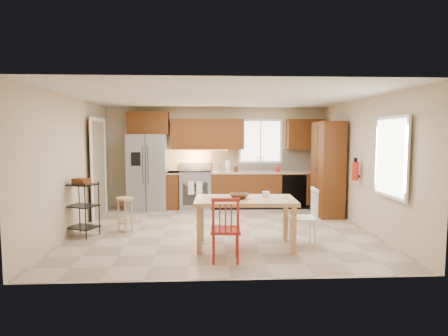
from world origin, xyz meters
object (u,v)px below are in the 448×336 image
fire_extinguisher (355,171)px  utility_cart (82,209)px  range_stove (196,190)px  table_bowl (239,199)px  table_jar (266,196)px  bar_stool (125,215)px  dining_table (245,223)px  soap_bottle (278,168)px  refrigerator (148,172)px  chair_red (225,229)px  pantry (328,169)px  chair_white (303,217)px

fire_extinguisher → utility_cart: fire_extinguisher is taller
range_stove → table_bowl: bearing=-76.8°
table_jar → bar_stool: table_jar is taller
dining_table → utility_cart: bearing=166.8°
soap_bottle → dining_table: soap_bottle is taller
range_stove → bar_stool: 2.57m
refrigerator → table_jar: bearing=-52.9°
utility_cart → chair_red: bearing=-5.5°
table_bowl → fire_extinguisher: bearing=27.8°
pantry → bar_stool: bearing=-163.6°
pantry → bar_stool: 4.47m
refrigerator → table_bowl: size_ratio=5.64×
refrigerator → utility_cart: size_ratio=1.85×
dining_table → refrigerator: bearing=124.6°
refrigerator → utility_cart: bearing=-108.1°
soap_bottle → chair_white: (-0.20, -3.17, -0.53)m
refrigerator → chair_white: refrigerator is taller
chair_white → utility_cart: bearing=81.4°
refrigerator → bar_stool: bearing=-92.7°
range_stove → dining_table: 3.42m
range_stove → pantry: bearing=-18.3°
table_jar → utility_cart: (-3.18, 0.70, -0.32)m
refrigerator → table_jar: 3.94m
fire_extinguisher → chair_red: (-2.65, -1.92, -0.63)m
table_bowl → utility_cart: utility_cart is taller
fire_extinguisher → refrigerator: bearing=155.5°
fire_extinguisher → dining_table: 2.72m
refrigerator → table_jar: (2.38, -3.14, -0.09)m
table_jar → range_stove: bearing=110.9°
pantry → chair_red: size_ratio=2.24×
dining_table → fire_extinguisher: bearing=31.4°
refrigerator → chair_white: (2.98, -3.19, -0.44)m
refrigerator → dining_table: refrigerator is taller
refrigerator → chair_red: 4.26m
chair_red → table_bowl: 0.77m
table_jar → refrigerator: bearing=127.1°
fire_extinguisher → table_bowl: size_ratio=1.12×
pantry → table_bowl: 3.21m
chair_red → bar_stool: size_ratio=1.45×
fire_extinguisher → utility_cart: bearing=-174.8°
fire_extinguisher → utility_cart: size_ratio=0.37×
soap_bottle → chair_red: soap_bottle is taller
dining_table → bar_stool: 2.38m
fire_extinguisher → chair_red: size_ratio=0.38×
range_stove → fire_extinguisher: 3.83m
fire_extinguisher → table_bowl: bearing=-152.2°
pantry → dining_table: (-2.10, -2.32, -0.66)m
refrigerator → pantry: (4.13, -0.93, 0.14)m
chair_white → table_bowl: size_ratio=2.90×
table_bowl → bar_stool: (-2.03, 1.07, -0.46)m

